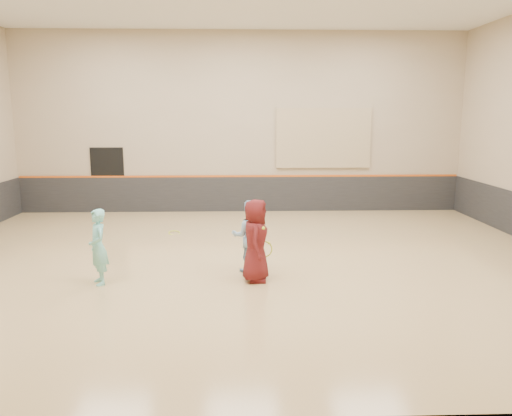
{
  "coord_description": "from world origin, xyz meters",
  "views": [
    {
      "loc": [
        -0.03,
        -10.93,
        3.27
      ],
      "look_at": [
        0.34,
        0.4,
        1.15
      ],
      "focal_mm": 35.0,
      "sensor_mm": 36.0,
      "label": 1
    }
  ],
  "objects_px": {
    "girl": "(98,247)",
    "spare_racket": "(174,230)",
    "instructor": "(249,236)",
    "young_man": "(256,240)"
  },
  "relations": [
    {
      "from": "young_man",
      "to": "spare_racket",
      "type": "distance_m",
      "value": 4.7
    },
    {
      "from": "young_man",
      "to": "spare_racket",
      "type": "relative_size",
      "value": 2.24
    },
    {
      "from": "instructor",
      "to": "spare_racket",
      "type": "xyz_separation_m",
      "value": [
        -2.04,
        3.49,
        -0.68
      ]
    },
    {
      "from": "girl",
      "to": "spare_racket",
      "type": "relative_size",
      "value": 2.02
    },
    {
      "from": "girl",
      "to": "young_man",
      "type": "height_order",
      "value": "young_man"
    },
    {
      "from": "instructor",
      "to": "young_man",
      "type": "relative_size",
      "value": 0.93
    },
    {
      "from": "girl",
      "to": "spare_racket",
      "type": "bearing_deg",
      "value": 139.64
    },
    {
      "from": "spare_racket",
      "to": "young_man",
      "type": "bearing_deg",
      "value": -62.37
    },
    {
      "from": "girl",
      "to": "young_man",
      "type": "distance_m",
      "value": 3.07
    },
    {
      "from": "girl",
      "to": "young_man",
      "type": "xyz_separation_m",
      "value": [
        3.07,
        0.09,
        0.08
      ]
    }
  ]
}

